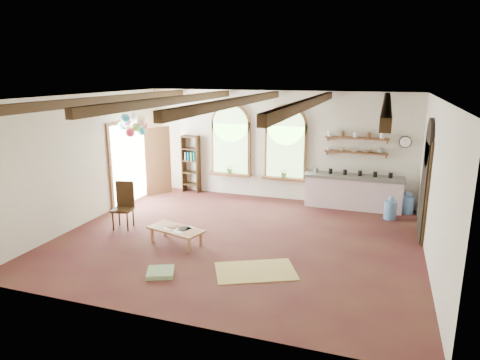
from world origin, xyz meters
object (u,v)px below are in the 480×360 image
at_px(kitchen_counter, 353,192).
at_px(coffee_table, 176,230).
at_px(side_chair, 123,215).
at_px(balloon_cluster, 134,125).

distance_m(kitchen_counter, coffee_table, 5.25).
height_order(coffee_table, side_chair, side_chair).
relative_size(kitchen_counter, coffee_table, 1.96).
bearing_deg(kitchen_counter, side_chair, -146.60).
relative_size(coffee_table, balloon_cluster, 1.18).
bearing_deg(coffee_table, balloon_cluster, 137.66).
height_order(kitchen_counter, balloon_cluster, balloon_cluster).
xyz_separation_m(kitchen_counter, coffee_table, (-3.50, -3.91, -0.16)).
relative_size(side_chair, balloon_cluster, 0.98).
relative_size(coffee_table, side_chair, 1.20).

